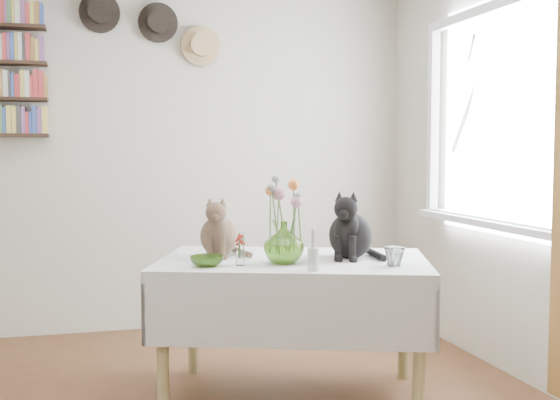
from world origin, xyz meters
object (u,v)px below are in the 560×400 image
object	(u,v)px
dining_table	(294,293)
black_cat	(350,223)
tabby_cat	(219,225)
flower_vase	(284,242)

from	to	relation	value
dining_table	black_cat	bearing A→B (deg)	-7.48
tabby_cat	black_cat	xyz separation A→B (m)	(0.65, -0.24, 0.02)
tabby_cat	flower_vase	world-z (taller)	tabby_cat
tabby_cat	flower_vase	bearing A→B (deg)	-34.80
flower_vase	black_cat	bearing A→B (deg)	13.50
black_cat	flower_vase	xyz separation A→B (m)	(-0.39, -0.09, -0.08)
tabby_cat	black_cat	size ratio (longest dim) A/B	0.90
flower_vase	tabby_cat	bearing A→B (deg)	128.54
black_cat	flower_vase	world-z (taller)	black_cat
black_cat	flower_vase	bearing A→B (deg)	-135.38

